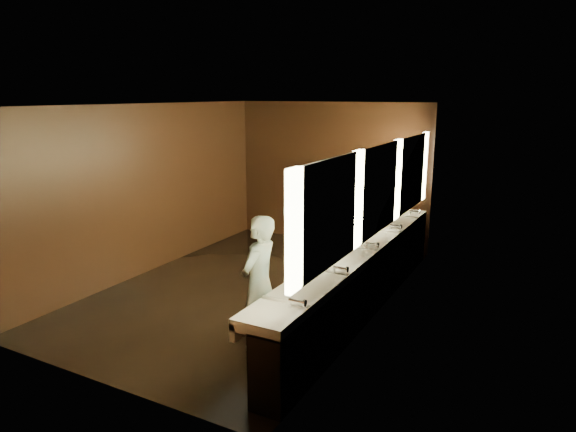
% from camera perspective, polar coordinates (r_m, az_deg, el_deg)
% --- Properties ---
extents(floor, '(6.00, 6.00, 0.00)m').
position_cam_1_polar(floor, '(8.06, -4.03, -8.07)').
color(floor, black).
rests_on(floor, ground).
extents(ceiling, '(4.00, 6.00, 0.02)m').
position_cam_1_polar(ceiling, '(7.50, -4.39, 12.25)').
color(ceiling, '#2D2D2B').
rests_on(ceiling, wall_back).
extents(wall_back, '(4.00, 0.02, 2.80)m').
position_cam_1_polar(wall_back, '(10.28, 4.76, 4.72)').
color(wall_back, black).
rests_on(wall_back, floor).
extents(wall_front, '(4.00, 0.02, 2.80)m').
position_cam_1_polar(wall_front, '(5.44, -21.30, -4.07)').
color(wall_front, black).
rests_on(wall_front, floor).
extents(wall_left, '(0.02, 6.00, 2.80)m').
position_cam_1_polar(wall_left, '(8.87, -15.22, 2.90)').
color(wall_left, black).
rests_on(wall_left, floor).
extents(wall_right, '(0.02, 6.00, 2.80)m').
position_cam_1_polar(wall_right, '(6.83, 10.16, 0.09)').
color(wall_right, black).
rests_on(wall_right, floor).
extents(sink_counter, '(0.55, 5.40, 1.01)m').
position_cam_1_polar(sink_counter, '(7.15, 8.27, -6.80)').
color(sink_counter, black).
rests_on(sink_counter, floor).
extents(mirror_band, '(0.06, 5.03, 1.15)m').
position_cam_1_polar(mirror_band, '(6.76, 10.12, 2.99)').
color(mirror_band, '#FDF6B5').
rests_on(mirror_band, wall_right).
extents(person, '(0.39, 0.59, 1.61)m').
position_cam_1_polar(person, '(6.04, -3.22, -7.41)').
color(person, '#9CE0EA').
rests_on(person, floor).
extents(trash_bin, '(0.50, 0.50, 0.61)m').
position_cam_1_polar(trash_bin, '(7.13, 6.06, -8.43)').
color(trash_bin, black).
rests_on(trash_bin, floor).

